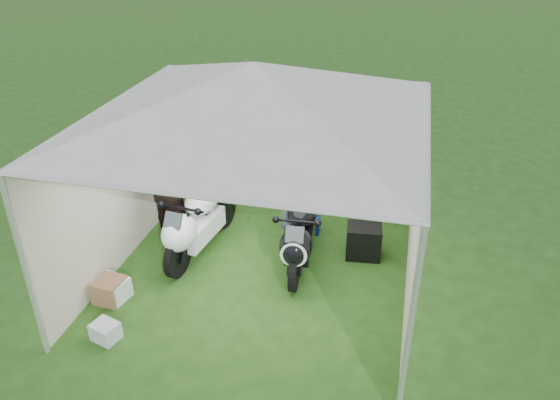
# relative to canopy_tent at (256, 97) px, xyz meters

# --- Properties ---
(ground) EXTENTS (80.00, 80.00, 0.00)m
(ground) POSITION_rel_canopy_tent_xyz_m (0.00, -0.03, -2.58)
(ground) COLOR #1F4414
(ground) RESTS_ON ground
(canopy_tent) EXTENTS (5.66, 5.66, 3.00)m
(canopy_tent) POSITION_rel_canopy_tent_xyz_m (0.00, 0.00, 0.00)
(canopy_tent) COLOR silver
(canopy_tent) RESTS_ON ground
(motorcycle_white) EXTENTS (0.61, 2.03, 1.00)m
(motorcycle_white) POSITION_rel_canopy_tent_xyz_m (-1.01, 0.32, -2.02)
(motorcycle_white) COLOR black
(motorcycle_white) RESTS_ON ground
(motorcycle_black) EXTENTS (0.53, 1.97, 0.97)m
(motorcycle_black) POSITION_rel_canopy_tent_xyz_m (0.49, 0.39, -2.04)
(motorcycle_black) COLOR black
(motorcycle_black) RESTS_ON ground
(paddock_stand) EXTENTS (0.41, 0.27, 0.29)m
(paddock_stand) POSITION_rel_canopy_tent_xyz_m (0.43, 1.28, -2.43)
(paddock_stand) COLOR #1A2BD2
(paddock_stand) RESTS_ON ground
(person_dark_jacket) EXTENTS (1.13, 1.00, 1.94)m
(person_dark_jacket) POSITION_rel_canopy_tent_xyz_m (-1.51, 0.61, -1.60)
(person_dark_jacket) COLOR black
(person_dark_jacket) RESTS_ON ground
(person_blue_jacket) EXTENTS (0.54, 0.68, 1.63)m
(person_blue_jacket) POSITION_rel_canopy_tent_xyz_m (0.30, 0.70, -1.76)
(person_blue_jacket) COLOR slate
(person_blue_jacket) RESTS_ON ground
(equipment_box) EXTENTS (0.54, 0.45, 0.50)m
(equipment_box) POSITION_rel_canopy_tent_xyz_m (1.35, 0.81, -2.33)
(equipment_box) COLOR black
(equipment_box) RESTS_ON ground
(crate_0) EXTENTS (0.48, 0.41, 0.28)m
(crate_0) POSITION_rel_canopy_tent_xyz_m (-1.75, -0.95, -2.44)
(crate_0) COLOR silver
(crate_0) RESTS_ON ground
(crate_1) EXTENTS (0.39, 0.39, 0.32)m
(crate_1) POSITION_rel_canopy_tent_xyz_m (-1.75, -1.00, -2.42)
(crate_1) COLOR brown
(crate_1) RESTS_ON ground
(crate_2) EXTENTS (0.36, 0.33, 0.22)m
(crate_2) POSITION_rel_canopy_tent_xyz_m (-1.44, -1.68, -2.46)
(crate_2) COLOR silver
(crate_2) RESTS_ON ground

